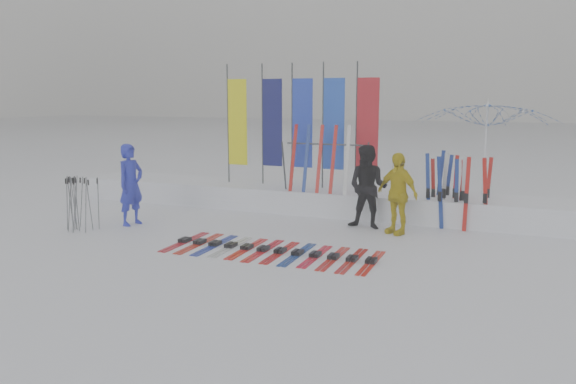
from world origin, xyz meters
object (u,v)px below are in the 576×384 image
at_px(ski_rack, 325,160).
at_px(person_black, 368,187).
at_px(ski_row, 271,250).
at_px(person_blue, 131,185).
at_px(tent_canopy, 484,160).
at_px(person_yellow, 397,193).

bearing_deg(ski_rack, person_black, -37.11).
xyz_separation_m(person_black, ski_rack, (-1.36, 1.03, 0.44)).
distance_m(ski_row, ski_rack, 3.87).
xyz_separation_m(person_blue, person_black, (5.16, 1.68, 0.00)).
height_order(person_blue, tent_canopy, tent_canopy).
relative_size(ski_row, ski_rack, 1.99).
distance_m(person_black, person_yellow, 0.74).
height_order(person_yellow, ski_rack, ski_rack).
height_order(person_black, tent_canopy, tent_canopy).
distance_m(tent_canopy, ski_row, 5.86).
distance_m(person_blue, person_black, 5.43).
distance_m(person_yellow, ski_row, 3.17).
bearing_deg(person_black, tent_canopy, 41.49).
xyz_separation_m(person_blue, ski_rack, (3.80, 2.71, 0.44)).
relative_size(person_black, person_yellow, 1.06).
bearing_deg(person_yellow, person_blue, -138.01).
xyz_separation_m(person_black, person_yellow, (0.70, -0.24, -0.06)).
bearing_deg(ski_rack, tent_canopy, 12.40).
bearing_deg(ski_row, person_black, 64.66).
distance_m(person_blue, person_yellow, 6.03).
relative_size(person_yellow, ski_row, 0.44).
bearing_deg(person_black, person_yellow, -15.77).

